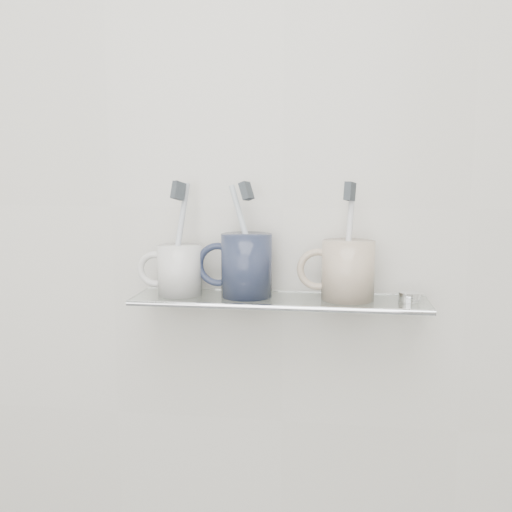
% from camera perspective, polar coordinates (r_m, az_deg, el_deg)
% --- Properties ---
extents(wall_back, '(2.50, 0.00, 2.50)m').
position_cam_1_polar(wall_back, '(1.02, 2.71, 4.85)').
color(wall_back, beige).
rests_on(wall_back, ground).
extents(shelf_glass, '(0.50, 0.12, 0.01)m').
position_cam_1_polar(shelf_glass, '(0.98, 2.32, -4.42)').
color(shelf_glass, silver).
rests_on(shelf_glass, wall_back).
extents(shelf_rail, '(0.50, 0.01, 0.01)m').
position_cam_1_polar(shelf_rail, '(0.92, 1.98, -5.18)').
color(shelf_rail, silver).
rests_on(shelf_rail, shelf_glass).
extents(bracket_left, '(0.02, 0.03, 0.02)m').
position_cam_1_polar(bracket_left, '(1.06, -8.80, -4.06)').
color(bracket_left, silver).
rests_on(bracket_left, wall_back).
extents(bracket_right, '(0.02, 0.03, 0.02)m').
position_cam_1_polar(bracket_right, '(1.03, 14.35, -4.67)').
color(bracket_right, silver).
rests_on(bracket_right, wall_back).
extents(mug_left, '(0.09, 0.09, 0.09)m').
position_cam_1_polar(mug_left, '(1.00, -7.63, -1.39)').
color(mug_left, white).
rests_on(mug_left, shelf_glass).
extents(mug_left_handle, '(0.06, 0.01, 0.06)m').
position_cam_1_polar(mug_left_handle, '(1.02, -10.07, -1.32)').
color(mug_left_handle, white).
rests_on(mug_left_handle, mug_left).
extents(toothbrush_left, '(0.03, 0.06, 0.19)m').
position_cam_1_polar(toothbrush_left, '(1.00, -7.69, 1.89)').
color(toothbrush_left, silver).
rests_on(toothbrush_left, mug_left).
extents(bristles_left, '(0.03, 0.03, 0.04)m').
position_cam_1_polar(bristles_left, '(0.99, -7.78, 6.49)').
color(bristles_left, '#343A3F').
rests_on(bristles_left, toothbrush_left).
extents(mug_center, '(0.12, 0.12, 0.11)m').
position_cam_1_polar(mug_center, '(0.98, -0.95, -0.93)').
color(mug_center, '#1E2841').
rests_on(mug_center, shelf_glass).
extents(mug_center_handle, '(0.08, 0.01, 0.08)m').
position_cam_1_polar(mug_center_handle, '(0.99, -3.81, -0.87)').
color(mug_center_handle, '#1E2841').
rests_on(mug_center_handle, mug_center).
extents(toothbrush_center, '(0.07, 0.05, 0.18)m').
position_cam_1_polar(toothbrush_center, '(0.97, -0.95, 1.80)').
color(toothbrush_center, silver).
rests_on(toothbrush_center, mug_center).
extents(bristles_center, '(0.03, 0.03, 0.03)m').
position_cam_1_polar(bristles_center, '(0.97, -0.96, 6.52)').
color(bristles_center, '#343A3F').
rests_on(bristles_center, toothbrush_center).
extents(mug_right, '(0.09, 0.09, 0.10)m').
position_cam_1_polar(mug_right, '(0.97, 9.18, -1.41)').
color(mug_right, beige).
rests_on(mug_right, shelf_glass).
extents(mug_right_handle, '(0.07, 0.01, 0.07)m').
position_cam_1_polar(mug_right_handle, '(0.97, 6.21, -1.35)').
color(mug_right_handle, beige).
rests_on(mug_right_handle, mug_right).
extents(toothbrush_right, '(0.02, 0.04, 0.19)m').
position_cam_1_polar(toothbrush_right, '(0.96, 9.25, 1.62)').
color(toothbrush_right, white).
rests_on(toothbrush_right, mug_right).
extents(bristles_right, '(0.02, 0.03, 0.03)m').
position_cam_1_polar(bristles_right, '(0.95, 9.37, 6.39)').
color(bristles_right, '#343A3F').
rests_on(bristles_right, toothbrush_right).
extents(chrome_cap, '(0.04, 0.04, 0.02)m').
position_cam_1_polar(chrome_cap, '(0.98, 15.08, -3.93)').
color(chrome_cap, silver).
rests_on(chrome_cap, shelf_glass).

